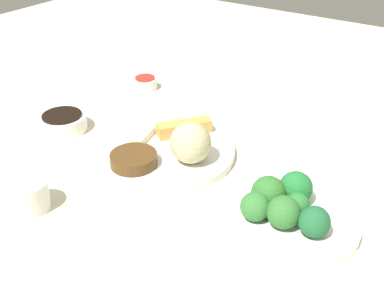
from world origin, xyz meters
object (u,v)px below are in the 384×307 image
at_px(broccoli_plate, 285,219).
at_px(sauce_ramekin_sweet_and_sour, 145,84).
at_px(teacup, 30,196).
at_px(soy_sauce_bowl, 63,123).
at_px(main_plate, 161,152).

height_order(broccoli_plate, sauce_ramekin_sweet_and_sour, sauce_ramekin_sweet_and_sour).
distance_m(broccoli_plate, teacup, 0.41).
distance_m(soy_sauce_bowl, teacup, 0.27).
relative_size(soy_sauce_bowl, sauce_ramekin_sweet_and_sour, 1.69).
distance_m(main_plate, sauce_ramekin_sweet_and_sour, 0.33).
bearing_deg(sauce_ramekin_sweet_and_sour, broccoli_plate, -119.11).
bearing_deg(soy_sauce_bowl, broccoli_plate, -92.06).
distance_m(main_plate, teacup, 0.26).
distance_m(sauce_ramekin_sweet_and_sour, teacup, 0.51).
relative_size(broccoli_plate, soy_sauce_bowl, 2.27).
xyz_separation_m(broccoli_plate, soy_sauce_bowl, (0.02, 0.52, 0.01)).
height_order(sauce_ramekin_sweet_and_sour, teacup, teacup).
height_order(soy_sauce_bowl, sauce_ramekin_sweet_and_sour, soy_sauce_bowl).
relative_size(main_plate, teacup, 4.55).
distance_m(main_plate, soy_sauce_bowl, 0.24).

